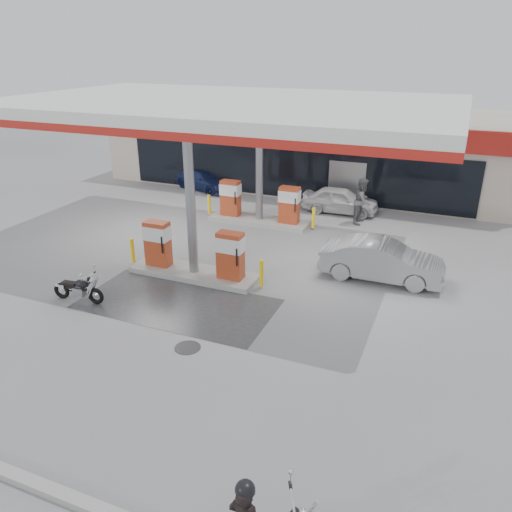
# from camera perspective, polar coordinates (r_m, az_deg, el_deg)

# --- Properties ---
(ground) EXTENTS (90.00, 90.00, 0.00)m
(ground) POSITION_cam_1_polar(r_m,az_deg,el_deg) (15.92, -10.54, -5.06)
(ground) COLOR gray
(ground) RESTS_ON ground
(wet_patch) EXTENTS (6.00, 3.00, 0.00)m
(wet_patch) POSITION_cam_1_polar(r_m,az_deg,el_deg) (15.67, -8.98, -5.40)
(wet_patch) COLOR #4C4C4F
(wet_patch) RESTS_ON ground
(drain_cover) EXTENTS (0.70, 0.70, 0.01)m
(drain_cover) POSITION_cam_1_polar(r_m,az_deg,el_deg) (13.53, -7.82, -10.33)
(drain_cover) COLOR #38383A
(drain_cover) RESTS_ON ground
(store_building) EXTENTS (22.00, 8.22, 4.00)m
(store_building) POSITION_cam_1_polar(r_m,az_deg,el_deg) (29.19, 6.38, 12.35)
(store_building) COLOR beige
(store_building) RESTS_ON ground
(canopy) EXTENTS (16.00, 10.02, 5.51)m
(canopy) POSITION_cam_1_polar(r_m,az_deg,el_deg) (18.55, -3.21, 16.48)
(canopy) COLOR silver
(canopy) RESTS_ON ground
(pump_island_near) EXTENTS (5.14, 1.30, 1.78)m
(pump_island_near) POSITION_cam_1_polar(r_m,az_deg,el_deg) (17.14, -7.16, -0.07)
(pump_island_near) COLOR #9E9E99
(pump_island_near) RESTS_ON ground
(pump_island_far) EXTENTS (5.14, 1.30, 1.78)m
(pump_island_far) POSITION_cam_1_polar(r_m,az_deg,el_deg) (22.21, 0.38, 5.59)
(pump_island_far) COLOR #9E9E99
(pump_island_far) RESTS_ON ground
(parked_motorcycle) EXTENTS (1.77, 0.68, 0.91)m
(parked_motorcycle) POSITION_cam_1_polar(r_m,az_deg,el_deg) (16.40, -19.58, -3.62)
(parked_motorcycle) COLOR black
(parked_motorcycle) RESTS_ON ground
(sedan_white) EXTENTS (3.61, 1.57, 1.21)m
(sedan_white) POSITION_cam_1_polar(r_m,az_deg,el_deg) (23.96, 9.61, 6.32)
(sedan_white) COLOR silver
(sedan_white) RESTS_ON ground
(attendant) EXTENTS (0.85, 1.05, 2.03)m
(attendant) POSITION_cam_1_polar(r_m,az_deg,el_deg) (22.58, 12.08, 6.17)
(attendant) COLOR #57565B
(attendant) RESTS_ON ground
(hatchback_silver) EXTENTS (4.13, 1.50, 1.35)m
(hatchback_silver) POSITION_cam_1_polar(r_m,az_deg,el_deg) (17.32, 14.20, -0.49)
(hatchback_silver) COLOR #919498
(hatchback_silver) RESTS_ON ground
(parked_car_left) EXTENTS (4.00, 2.60, 1.08)m
(parked_car_left) POSITION_cam_1_polar(r_m,az_deg,el_deg) (27.75, -5.95, 8.69)
(parked_car_left) COLOR #16214C
(parked_car_left) RESTS_ON ground
(parked_car_right) EXTENTS (3.95, 2.11, 1.05)m
(parked_car_right) POSITION_cam_1_polar(r_m,az_deg,el_deg) (26.55, 20.70, 6.63)
(parked_car_right) COLOR #161B4B
(parked_car_right) RESTS_ON ground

